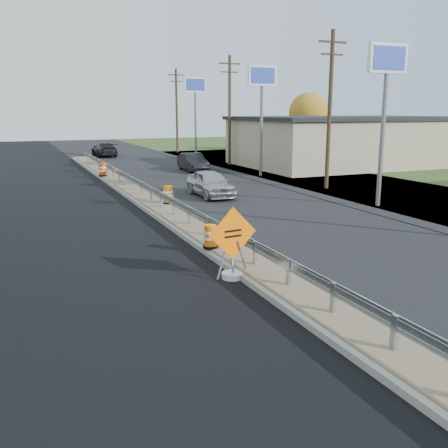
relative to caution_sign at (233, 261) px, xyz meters
name	(u,v)px	position (x,y,z in m)	size (l,w,h in m)	color
ground	(207,240)	(0.90, 4.36, -0.54)	(140.00, 140.00, 0.00)	black
milled_overlay	(59,204)	(-3.50, 14.36, -0.53)	(7.20, 120.00, 0.01)	black
median	(151,202)	(0.90, 12.36, -0.43)	(1.60, 55.00, 0.23)	gray
guardrail	(146,188)	(0.90, 13.36, 0.19)	(0.10, 46.15, 0.72)	silver
retail_building_near	(345,141)	(21.89, 24.36, 1.62)	(18.50, 12.50, 4.27)	tan
pylon_sign_south	(387,74)	(11.40, 7.36, 5.94)	(2.20, 0.30, 7.90)	slate
pylon_sign_mid	(262,86)	(11.40, 20.36, 5.94)	(2.20, 0.30, 7.90)	slate
pylon_sign_north	(195,93)	(11.40, 34.36, 5.94)	(2.20, 0.30, 7.90)	slate
utility_pole_smid	(330,108)	(12.40, 13.36, 4.40)	(1.90, 0.26, 9.40)	#473523
utility_pole_nmid	(230,109)	(12.40, 28.36, 4.40)	(1.90, 0.26, 9.40)	#473523
utility_pole_north	(177,109)	(12.40, 43.36, 4.40)	(1.90, 0.26, 9.40)	#473523
tree_far_yellow	(309,113)	(26.90, 38.36, 4.00)	(4.62, 4.62, 6.86)	#473523
caution_sign	(233,261)	(0.00, 0.00, 0.00)	(1.53, 0.64, 2.11)	white
barrel_median_near	(210,237)	(0.35, 2.61, 0.06)	(0.53, 0.53, 0.78)	black
barrel_median_mid	(168,195)	(1.45, 11.10, 0.11)	(0.60, 0.60, 0.88)	black
barrel_median_far	(103,170)	(0.35, 23.33, 0.12)	(0.61, 0.61, 0.89)	black
barrel_shoulder_mid	(194,165)	(8.11, 25.77, -0.13)	(0.58, 0.58, 0.85)	black
car_silver	(211,183)	(4.69, 13.54, 0.20)	(1.74, 4.33, 1.48)	#B3B4B8
car_dark_mid	(193,162)	(7.90, 25.47, 0.17)	(1.51, 4.32, 1.42)	black
car_dark_far	(104,149)	(3.71, 41.80, 0.20)	(2.06, 5.08, 1.47)	black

